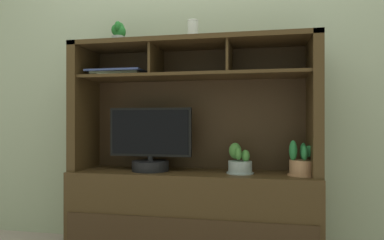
% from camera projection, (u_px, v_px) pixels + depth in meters
% --- Properties ---
extents(back_wall, '(6.00, 0.02, 2.80)m').
position_uv_depth(back_wall, '(199.00, 49.00, 2.53)').
color(back_wall, '#9DA88C').
rests_on(back_wall, ground).
extents(media_console, '(1.58, 0.46, 1.40)m').
position_uv_depth(media_console, '(192.00, 190.00, 2.30)').
color(media_console, '#3C2B15').
rests_on(media_console, ground).
extents(tv_monitor, '(0.55, 0.24, 0.41)m').
position_uv_depth(tv_monitor, '(150.00, 146.00, 2.31)').
color(tv_monitor, black).
rests_on(tv_monitor, media_console).
extents(potted_orchid, '(0.17, 0.17, 0.19)m').
position_uv_depth(potted_orchid, '(239.00, 162.00, 2.21)').
color(potted_orchid, '#909D9D').
rests_on(potted_orchid, media_console).
extents(potted_fern, '(0.17, 0.17, 0.21)m').
position_uv_depth(potted_fern, '(302.00, 163.00, 2.12)').
color(potted_fern, '#A87852').
rests_on(potted_fern, media_console).
extents(magazine_stack_left, '(0.38, 0.24, 0.04)m').
position_uv_depth(magazine_stack_left, '(117.00, 73.00, 2.37)').
color(magazine_stack_left, beige).
rests_on(magazine_stack_left, media_console).
extents(potted_succulent, '(0.11, 0.11, 0.16)m').
position_uv_depth(potted_succulent, '(119.00, 34.00, 2.41)').
color(potted_succulent, gray).
rests_on(potted_succulent, media_console).
extents(ceramic_vase, '(0.07, 0.07, 0.14)m').
position_uv_depth(ceramic_vase, '(193.00, 31.00, 2.32)').
color(ceramic_vase, silver).
rests_on(ceramic_vase, media_console).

